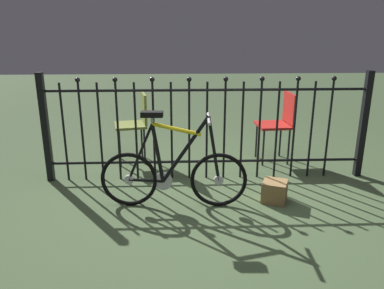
{
  "coord_description": "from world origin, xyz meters",
  "views": [
    {
      "loc": [
        -0.33,
        -3.4,
        1.7
      ],
      "look_at": [
        -0.18,
        0.2,
        0.55
      ],
      "focal_mm": 35.93,
      "sensor_mm": 36.0,
      "label": 1
    }
  ],
  "objects": [
    {
      "name": "ground_plane",
      "position": [
        0.0,
        0.0,
        0.0
      ],
      "size": [
        20.0,
        20.0,
        0.0
      ],
      "primitive_type": "plane",
      "color": "#3F5233"
    },
    {
      "name": "bicycle",
      "position": [
        -0.37,
        -0.02,
        0.34
      ],
      "size": [
        1.4,
        0.4,
        0.94
      ],
      "color": "black",
      "rests_on": "ground"
    },
    {
      "name": "chair_red",
      "position": [
        0.96,
        1.21,
        0.54
      ],
      "size": [
        0.43,
        0.43,
        0.87
      ],
      "color": "black",
      "rests_on": "ground"
    },
    {
      "name": "iron_fence",
      "position": [
        -0.08,
        0.67,
        0.61
      ],
      "size": [
        3.58,
        0.07,
        1.21
      ],
      "color": "black",
      "rests_on": "ground"
    },
    {
      "name": "chair_olive",
      "position": [
        -0.84,
        1.27,
        0.54
      ],
      "size": [
        0.45,
        0.44,
        0.87
      ],
      "color": "black",
      "rests_on": "ground"
    },
    {
      "name": "display_crate",
      "position": [
        0.63,
        0.04,
        0.1
      ],
      "size": [
        0.3,
        0.3,
        0.21
      ],
      "primitive_type": "cube",
      "rotation": [
        0.0,
        0.0,
        -0.39
      ],
      "color": "olive",
      "rests_on": "ground"
    }
  ]
}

